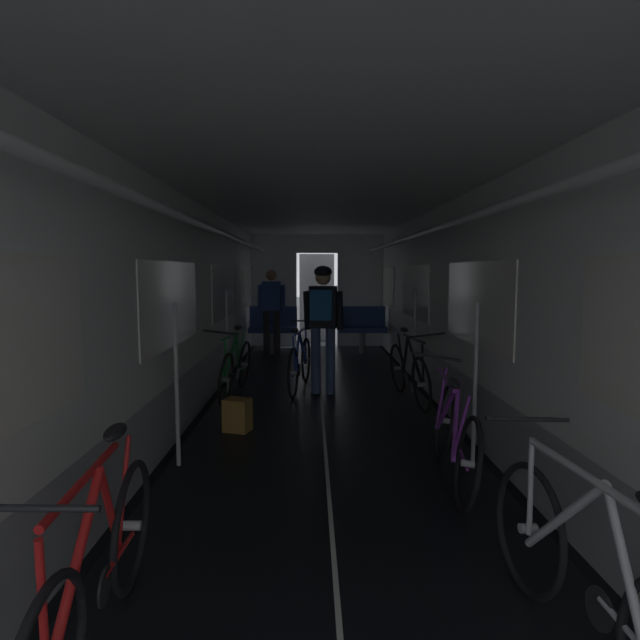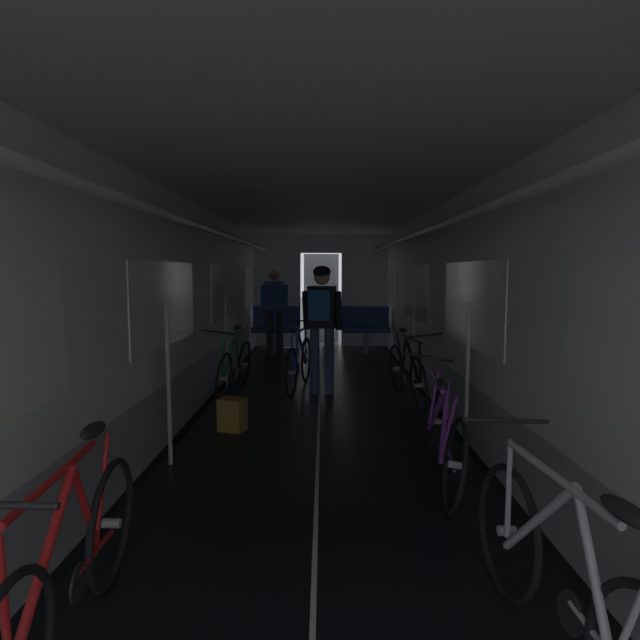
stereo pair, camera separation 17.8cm
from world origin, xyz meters
TOP-DOWN VIEW (x-y plane):
  - ground_plane at (0.00, 0.00)m, footprint 60.00×60.00m
  - train_car_shell at (-0.00, 3.60)m, footprint 3.14×12.34m
  - bench_seat_far_left at (-0.90, 8.07)m, footprint 0.98×0.51m
  - bench_seat_far_right at (0.90, 8.07)m, footprint 0.98×0.51m
  - bicycle_red at (-1.04, -0.08)m, footprint 0.44×1.69m
  - bicycle_silver at (1.04, -0.16)m, footprint 0.44×1.69m
  - bicycle_purple at (1.00, 1.75)m, footprint 0.44×1.70m
  - bicycle_green at (-1.13, 4.53)m, footprint 0.45×1.69m
  - bicycle_black at (1.11, 4.20)m, footprint 0.47×1.69m
  - person_cyclist_aisle at (0.03, 4.63)m, footprint 0.55×0.43m
  - bicycle_blue_in_aisle at (-0.29, 4.89)m, footprint 0.45×1.68m
  - person_standing_near_bench at (-0.90, 7.70)m, footprint 0.53×0.23m
  - backpack_on_floor at (-0.90, 3.04)m, footprint 0.31×0.27m

SIDE VIEW (x-z plane):
  - ground_plane at x=0.00m, z-range 0.00..0.00m
  - backpack_on_floor at x=-0.90m, z-range 0.00..0.34m
  - bicycle_purple at x=1.00m, z-range -0.10..0.86m
  - bicycle_green at x=-1.13m, z-range -0.09..0.86m
  - bicycle_black at x=1.11m, z-range -0.09..0.86m
  - bicycle_silver at x=1.04m, z-range -0.09..0.86m
  - bicycle_red at x=-1.04m, z-range -0.09..0.86m
  - bicycle_blue_in_aisle at x=-0.29m, z-range -0.08..0.85m
  - bench_seat_far_left at x=-0.90m, z-range 0.09..1.04m
  - bench_seat_far_right at x=0.90m, z-range 0.09..1.04m
  - person_standing_near_bench at x=-0.90m, z-range 0.13..1.82m
  - person_cyclist_aisle at x=0.03m, z-range 0.21..1.94m
  - train_car_shell at x=0.00m, z-range 0.41..2.98m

